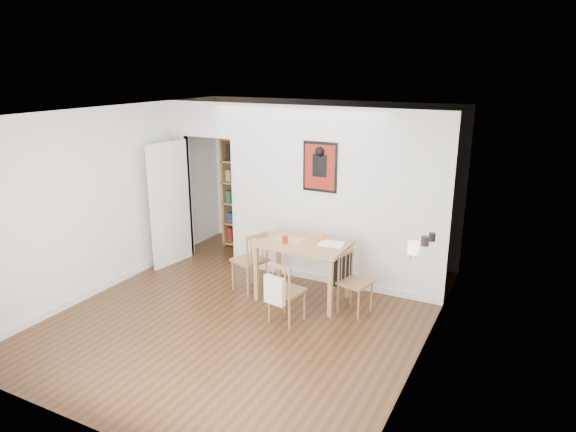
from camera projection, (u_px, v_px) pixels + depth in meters
The scene contains 15 objects.
ground at pixel (250, 312), 6.79m from camera, with size 5.20×5.20×0.00m, color #4E2D19.
room_shell at pixel (301, 195), 7.53m from camera, with size 5.20×5.20×5.20m.
dining_table at pixel (303, 249), 6.97m from camera, with size 1.23×0.78×0.84m.
chair_left at pixel (250, 261), 7.32m from camera, with size 0.58×0.58×0.90m.
chair_right at pixel (354, 282), 6.68m from camera, with size 0.54×0.49×0.82m.
chair_front at pixel (286, 291), 6.42m from camera, with size 0.48×0.52×0.82m.
bookshelf at pixel (246, 194), 8.99m from camera, with size 0.83×0.33×1.97m.
fireplace at pixel (421, 293), 5.90m from camera, with size 0.45×1.25×1.16m.
red_glass at pixel (285, 239), 6.89m from camera, with size 0.08×0.08×0.10m, color maroon.
orange_fruit at pixel (322, 238), 6.97m from camera, with size 0.09×0.09×0.09m, color #FF5E0D.
placemat at pixel (289, 239), 7.04m from camera, with size 0.41×0.31×0.00m, color beige.
notebook at pixel (331, 244), 6.84m from camera, with size 0.33×0.25×0.02m, color white.
mantel_lamp at pixel (413, 249), 5.38m from camera, with size 0.13×0.13×0.20m.
ceramic_jar_a at pixel (425, 241), 5.83m from camera, with size 0.09×0.09×0.11m, color black.
ceramic_jar_b at pixel (432, 237), 5.98m from camera, with size 0.08×0.08×0.10m, color black.
Camera 1 is at (3.25, -5.26, 3.13)m, focal length 32.00 mm.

